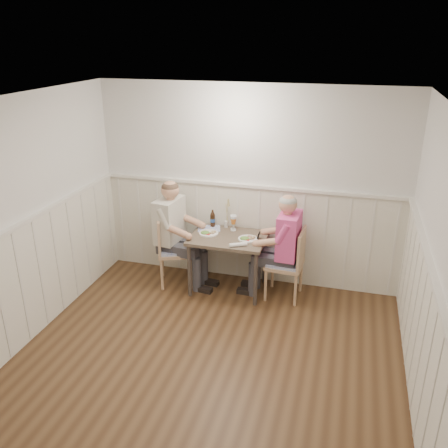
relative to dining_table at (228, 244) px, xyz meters
name	(u,v)px	position (x,y,z in m)	size (l,w,h in m)	color
ground_plane	(196,382)	(0.17, -1.84, -0.65)	(4.50, 4.50, 0.00)	#452D19
room_shell	(192,239)	(0.17, -1.84, 0.87)	(4.04, 4.54, 2.60)	silver
wainscot	(215,286)	(0.17, -1.15, 0.04)	(4.00, 4.49, 1.34)	beige
dining_table	(228,244)	(0.00, 0.00, 0.00)	(0.95, 0.70, 0.75)	#4F3D2F
chair_right	(289,261)	(0.79, 0.01, -0.15)	(0.46, 0.46, 0.93)	tan
chair_left	(171,247)	(-0.77, -0.03, -0.13)	(0.58, 0.58, 0.95)	tan
man_in_pink	(284,255)	(0.72, 0.01, -0.07)	(0.65, 0.46, 1.39)	#3F3F47
diner_cream	(173,240)	(-0.75, 0.01, -0.05)	(0.71, 0.49, 1.44)	#3F3F47
plate_man	(247,238)	(0.25, -0.03, 0.12)	(0.24, 0.24, 0.06)	white
plate_diner	(208,233)	(-0.28, 0.01, 0.12)	(0.25, 0.25, 0.06)	white
beer_glass_a	(233,220)	(0.00, 0.26, 0.23)	(0.08, 0.08, 0.19)	silver
beer_glass_b	(233,221)	(0.01, 0.21, 0.24)	(0.08, 0.08, 0.20)	silver
beer_bottle	(213,219)	(-0.29, 0.27, 0.20)	(0.07, 0.07, 0.24)	black
rolled_napkin	(238,245)	(0.19, -0.26, 0.12)	(0.22, 0.15, 0.05)	white
grass_vase	(226,214)	(-0.11, 0.29, 0.29)	(0.05, 0.05, 0.42)	silver
gingham_mat	(209,228)	(-0.31, 0.19, 0.10)	(0.35, 0.31, 0.01)	#5B73C6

